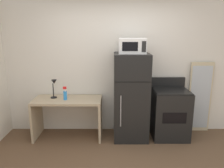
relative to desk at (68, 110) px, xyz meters
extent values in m
cube|color=silver|center=(0.91, 0.37, 0.77)|extent=(5.00, 0.10, 2.60)
cube|color=tan|center=(0.00, 0.00, 0.20)|extent=(1.25, 0.60, 0.04)
cube|color=tan|center=(-0.60, 0.00, -0.18)|extent=(0.04, 0.60, 0.71)
cube|color=tan|center=(0.60, 0.00, -0.18)|extent=(0.04, 0.60, 0.71)
cylinder|color=black|center=(-0.27, 0.07, 0.23)|extent=(0.11, 0.11, 0.02)
cylinder|color=black|center=(-0.27, 0.07, 0.37)|extent=(0.02, 0.02, 0.26)
cone|color=black|center=(-0.24, 0.05, 0.54)|extent=(0.10, 0.10, 0.08)
cylinder|color=#2D8CEA|center=(-0.03, -0.05, 0.30)|extent=(0.06, 0.06, 0.16)
cylinder|color=white|center=(-0.03, -0.05, 0.40)|extent=(0.02, 0.02, 0.04)
cube|color=red|center=(-0.03, -0.06, 0.45)|extent=(0.06, 0.03, 0.04)
cube|color=black|center=(1.17, -0.01, 0.27)|extent=(0.62, 0.62, 1.59)
cube|color=black|center=(1.17, -0.33, 0.62)|extent=(0.61, 0.00, 0.01)
cylinder|color=gray|center=(0.97, -0.34, 0.11)|extent=(0.02, 0.02, 0.56)
cube|color=silver|center=(1.17, -0.03, 1.19)|extent=(0.46, 0.34, 0.26)
cube|color=black|center=(1.12, -0.21, 1.19)|extent=(0.26, 0.01, 0.15)
cube|color=black|center=(1.35, -0.21, 1.19)|extent=(0.07, 0.01, 0.18)
cube|color=black|center=(1.91, 0.00, -0.08)|extent=(0.65, 0.60, 0.90)
cube|color=black|center=(1.91, 0.00, 0.38)|extent=(0.63, 0.58, 0.02)
cube|color=black|center=(1.91, 0.28, 0.48)|extent=(0.65, 0.04, 0.18)
cube|color=black|center=(1.91, -0.30, -0.04)|extent=(0.42, 0.01, 0.20)
cube|color=#C6B793|center=(2.55, 0.26, 0.17)|extent=(0.44, 0.03, 1.40)
cube|color=#B2BCC6|center=(2.55, 0.24, 0.17)|extent=(0.39, 0.00, 1.26)
camera|label=1|loc=(0.82, -3.84, 1.43)|focal=34.89mm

